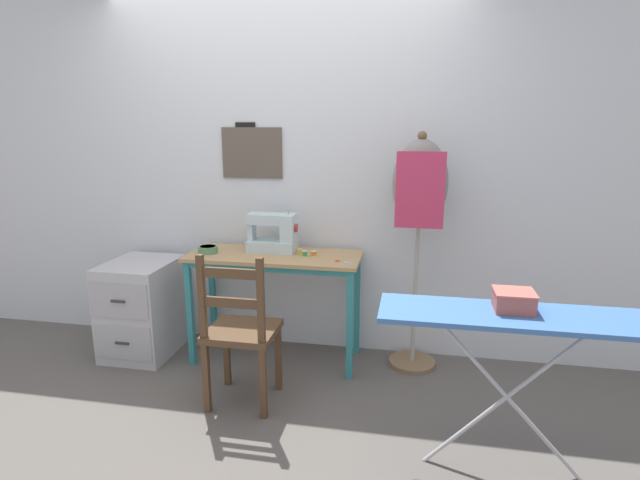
% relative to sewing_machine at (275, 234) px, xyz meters
% --- Properties ---
extents(ground_plane, '(14.00, 14.00, 0.00)m').
position_rel_sewing_machine_xyz_m(ground_plane, '(0.02, -0.31, -0.90)').
color(ground_plane, '#5B5651').
extents(wall_back, '(10.00, 0.07, 2.55)m').
position_rel_sewing_machine_xyz_m(wall_back, '(0.02, 0.23, 0.38)').
color(wall_back, silver).
rests_on(wall_back, ground_plane).
extents(sewing_table, '(1.18, 0.47, 0.77)m').
position_rel_sewing_machine_xyz_m(sewing_table, '(0.02, -0.09, -0.23)').
color(sewing_table, tan).
rests_on(sewing_table, ground_plane).
extents(sewing_machine, '(0.34, 0.18, 0.29)m').
position_rel_sewing_machine_xyz_m(sewing_machine, '(0.00, 0.00, 0.00)').
color(sewing_machine, silver).
rests_on(sewing_machine, sewing_table).
extents(fabric_bowl, '(0.14, 0.14, 0.05)m').
position_rel_sewing_machine_xyz_m(fabric_bowl, '(-0.45, -0.12, -0.10)').
color(fabric_bowl, '#56895B').
rests_on(fabric_bowl, sewing_table).
extents(scissors, '(0.14, 0.10, 0.01)m').
position_rel_sewing_machine_xyz_m(scissors, '(0.50, -0.18, -0.12)').
color(scissors, silver).
rests_on(scissors, sewing_table).
extents(thread_spool_near_machine, '(0.03, 0.03, 0.04)m').
position_rel_sewing_machine_xyz_m(thread_spool_near_machine, '(0.19, -0.04, -0.11)').
color(thread_spool_near_machine, yellow).
rests_on(thread_spool_near_machine, sewing_table).
extents(thread_spool_mid_table, '(0.04, 0.04, 0.04)m').
position_rel_sewing_machine_xyz_m(thread_spool_mid_table, '(0.23, -0.09, -0.11)').
color(thread_spool_mid_table, green).
rests_on(thread_spool_mid_table, sewing_table).
extents(thread_spool_far_edge, '(0.04, 0.04, 0.03)m').
position_rel_sewing_machine_xyz_m(thread_spool_far_edge, '(0.29, -0.07, -0.11)').
color(thread_spool_far_edge, orange).
rests_on(thread_spool_far_edge, sewing_table).
extents(wooden_chair, '(0.40, 0.38, 0.95)m').
position_rel_sewing_machine_xyz_m(wooden_chair, '(-0.02, -0.68, -0.44)').
color(wooden_chair, '#513823').
rests_on(wooden_chair, ground_plane).
extents(filing_cabinet, '(0.45, 0.57, 0.68)m').
position_rel_sewing_machine_xyz_m(filing_cabinet, '(-0.96, -0.15, -0.55)').
color(filing_cabinet, '#B7B7BC').
rests_on(filing_cabinet, ground_plane).
extents(dress_form, '(0.35, 0.32, 1.59)m').
position_rel_sewing_machine_xyz_m(dress_form, '(0.97, 0.01, 0.29)').
color(dress_form, '#846647').
rests_on(dress_form, ground_plane).
extents(ironing_board, '(1.21, 0.35, 0.81)m').
position_rel_sewing_machine_xyz_m(ironing_board, '(1.41, -1.02, -0.13)').
color(ironing_board, '#3D6BAD').
rests_on(ironing_board, ground_plane).
extents(storage_box, '(0.18, 0.17, 0.09)m').
position_rel_sewing_machine_xyz_m(storage_box, '(1.41, -0.97, -0.04)').
color(storage_box, '#AD564C').
rests_on(storage_box, ironing_board).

